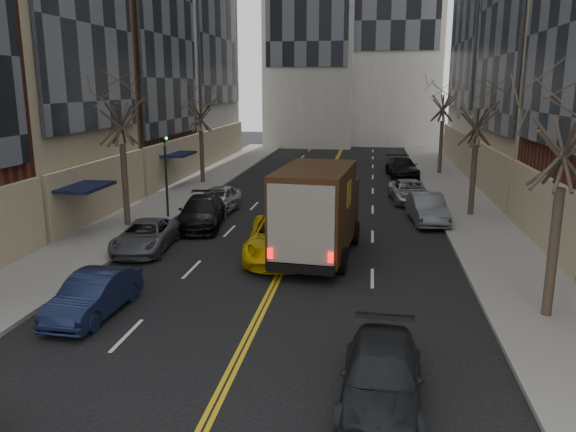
{
  "coord_description": "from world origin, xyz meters",
  "views": [
    {
      "loc": [
        3.29,
        -6.12,
        7.03
      ],
      "look_at": [
        0.26,
        14.34,
        2.2
      ],
      "focal_mm": 35.0,
      "sensor_mm": 36.0,
      "label": 1
    }
  ],
  "objects_px": {
    "ups_truck": "(318,212)",
    "pedestrian": "(315,238)",
    "observer_sedan": "(382,376)",
    "taxi": "(281,238)"
  },
  "relations": [
    {
      "from": "ups_truck",
      "to": "taxi",
      "type": "bearing_deg",
      "value": -168.21
    },
    {
      "from": "observer_sedan",
      "to": "pedestrian",
      "type": "height_order",
      "value": "pedestrian"
    },
    {
      "from": "ups_truck",
      "to": "observer_sedan",
      "type": "relative_size",
      "value": 1.6
    },
    {
      "from": "ups_truck",
      "to": "observer_sedan",
      "type": "distance_m",
      "value": 11.17
    },
    {
      "from": "ups_truck",
      "to": "pedestrian",
      "type": "distance_m",
      "value": 1.22
    },
    {
      "from": "ups_truck",
      "to": "pedestrian",
      "type": "bearing_deg",
      "value": 121.38
    },
    {
      "from": "ups_truck",
      "to": "pedestrian",
      "type": "relative_size",
      "value": 4.81
    },
    {
      "from": "pedestrian",
      "to": "observer_sedan",
      "type": "bearing_deg",
      "value": 179.97
    },
    {
      "from": "observer_sedan",
      "to": "taxi",
      "type": "xyz_separation_m",
      "value": [
        -4.0,
        10.62,
        0.18
      ]
    },
    {
      "from": "observer_sedan",
      "to": "pedestrian",
      "type": "relative_size",
      "value": 3.0
    }
  ]
}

